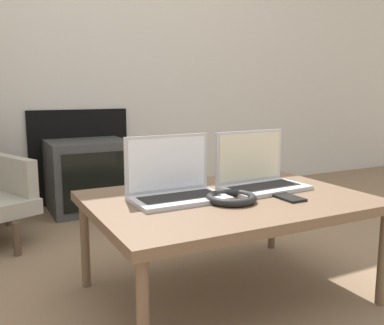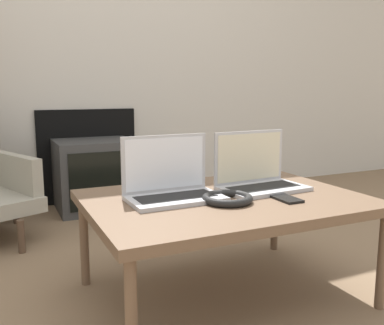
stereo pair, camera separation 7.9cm
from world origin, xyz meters
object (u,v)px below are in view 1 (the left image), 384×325
Objects in this scene: phone at (287,197)px; tv at (88,175)px; headphones at (231,198)px; laptop_left at (175,184)px; laptop_right at (259,175)px.

tv is (-0.36, 1.60, -0.17)m from phone.
headphones is at bearing -84.48° from tv.
tv is at bearing 102.82° from phone.
headphones is (0.16, -0.14, -0.04)m from laptop_left.
phone is 1.65m from tv.
laptop_right reaches higher than headphones.
laptop_left is 1.88× the size of headphones.
headphones is 0.36× the size of tv.
laptop_right is at bearing 31.79° from headphones.
laptop_right is 0.26m from headphones.
phone is (0.38, -0.19, -0.05)m from laptop_left.
laptop_left and laptop_right have the same top height.
tv reaches higher than phone.
headphones is 0.22m from phone.
laptop_right is at bearing -0.92° from laptop_left.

